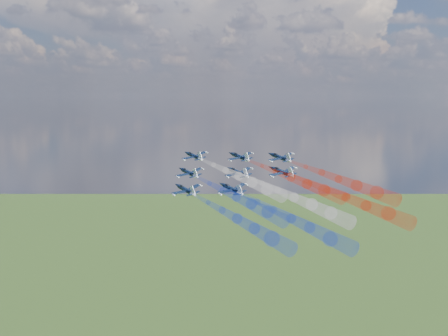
% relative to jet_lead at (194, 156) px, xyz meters
% --- Properties ---
extents(jet_lead, '(15.55, 15.56, 6.90)m').
position_rel_jet_lead_xyz_m(jet_lead, '(0.00, 0.00, 0.00)').
color(jet_lead, black).
extents(trail_lead, '(34.09, 30.52, 10.75)m').
position_rel_jet_lead_xyz_m(trail_lead, '(19.69, -16.70, -3.78)').
color(trail_lead, white).
extents(jet_inner_left, '(15.55, 15.56, 6.90)m').
position_rel_jet_lead_xyz_m(jet_inner_left, '(2.46, -12.80, -3.91)').
color(jet_inner_left, black).
extents(trail_inner_left, '(34.09, 30.52, 10.75)m').
position_rel_jet_lead_xyz_m(trail_inner_left, '(22.15, -29.51, -7.69)').
color(trail_inner_left, '#1633C3').
extents(jet_inner_right, '(15.55, 15.56, 6.90)m').
position_rel_jet_lead_xyz_m(jet_inner_right, '(16.03, 0.28, 0.19)').
color(jet_inner_right, black).
extents(trail_inner_right, '(34.09, 30.52, 10.75)m').
position_rel_jet_lead_xyz_m(trail_inner_right, '(35.72, -16.42, -3.58)').
color(trail_inner_right, red).
extents(jet_outer_left, '(15.55, 15.56, 6.90)m').
position_rel_jet_lead_xyz_m(jet_outer_left, '(6.12, -26.47, -6.95)').
color(jet_outer_left, black).
extents(trail_outer_left, '(34.09, 30.52, 10.75)m').
position_rel_jet_lead_xyz_m(trail_outer_left, '(25.81, -43.17, -10.73)').
color(trail_outer_left, '#1633C3').
extents(jet_center_third, '(15.55, 15.56, 6.90)m').
position_rel_jet_lead_xyz_m(jet_center_third, '(18.67, -13.25, -3.16)').
color(jet_center_third, black).
extents(trail_center_third, '(34.09, 30.52, 10.75)m').
position_rel_jet_lead_xyz_m(trail_center_third, '(38.36, -29.96, -6.94)').
color(trail_center_third, white).
extents(jet_outer_right, '(15.55, 15.56, 6.90)m').
position_rel_jet_lead_xyz_m(jet_outer_right, '(29.81, -0.31, 0.44)').
color(jet_outer_right, black).
extents(trail_outer_right, '(34.09, 30.52, 10.75)m').
position_rel_jet_lead_xyz_m(trail_outer_right, '(49.50, -17.01, -3.34)').
color(trail_outer_right, red).
extents(jet_rear_left, '(15.55, 15.56, 6.90)m').
position_rel_jet_lead_xyz_m(jet_rear_left, '(19.59, -24.91, -6.32)').
color(jet_rear_left, black).
extents(trail_rear_left, '(34.09, 30.52, 10.75)m').
position_rel_jet_lead_xyz_m(trail_rear_left, '(39.28, -41.61, -10.09)').
color(trail_rear_left, '#1633C3').
extents(jet_rear_right, '(15.55, 15.56, 6.90)m').
position_rel_jet_lead_xyz_m(jet_rear_right, '(32.47, -13.60, -2.40)').
color(jet_rear_right, black).
extents(trail_rear_right, '(34.09, 30.52, 10.75)m').
position_rel_jet_lead_xyz_m(trail_rear_right, '(52.16, -30.31, -6.18)').
color(trail_rear_right, red).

